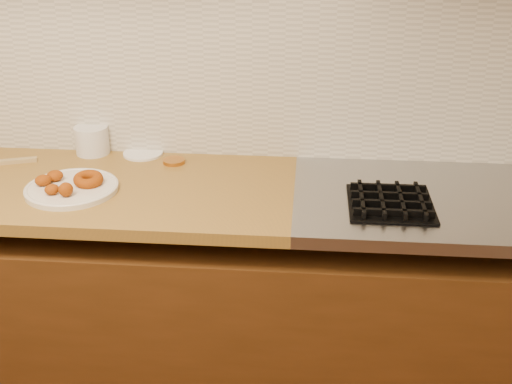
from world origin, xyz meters
TOP-DOWN VIEW (x-y plane):
  - wall_back at (0.00, 2.00)m, footprint 4.00×0.02m
  - base_cabinet at (0.00, 1.69)m, footprint 3.60×0.60m
  - stovetop at (1.15, 1.69)m, footprint 1.30×0.62m
  - backsplash at (0.00, 1.99)m, footprint 3.60×0.02m
  - burner_grates at (1.13, 1.61)m, footprint 0.91×0.26m
  - donut_plate at (-0.22, 1.62)m, footprint 0.30×0.30m
  - ring_donut at (-0.17, 1.65)m, footprint 0.14×0.14m
  - fried_dough_chunks at (-0.26, 1.60)m, footprint 0.17×0.18m
  - plastic_tub at (-0.25, 1.95)m, footprint 0.14×0.14m
  - tub_lid at (-0.07, 1.95)m, footprint 0.17×0.17m
  - brass_jar_lid at (0.06, 1.88)m, footprint 0.09×0.09m
  - wooden_utensil at (-0.52, 1.83)m, footprint 0.19×0.09m

SIDE VIEW (x-z plane):
  - base_cabinet at x=0.00m, z-range 0.00..0.77m
  - stovetop at x=1.15m, z-range 0.86..0.90m
  - tub_lid at x=-0.07m, z-range 0.90..0.91m
  - brass_jar_lid at x=0.06m, z-range 0.90..0.91m
  - wooden_utensil at x=-0.52m, z-range 0.90..0.91m
  - donut_plate at x=-0.22m, z-range 0.90..0.92m
  - burner_grates at x=1.13m, z-range 0.90..0.93m
  - ring_donut at x=-0.17m, z-range 0.91..0.96m
  - fried_dough_chunks at x=-0.26m, z-range 0.91..0.96m
  - plastic_tub at x=-0.25m, z-range 0.90..1.00m
  - backsplash at x=0.00m, z-range 0.90..1.50m
  - wall_back at x=0.00m, z-range 0.00..2.70m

